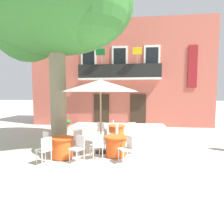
{
  "coord_description": "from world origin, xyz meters",
  "views": [
    {
      "loc": [
        0.17,
        -8.92,
        2.31
      ],
      "look_at": [
        -1.12,
        2.0,
        1.3
      ],
      "focal_mm": 31.57,
      "sensor_mm": 36.0,
      "label": 1
    }
  ],
  "objects_px": {
    "cafe_chair_near_tree_2": "(133,140)",
    "cafe_chair_front_2": "(79,140)",
    "cafe_chair_near_tree_1": "(127,147)",
    "cafe_umbrella": "(101,86)",
    "cafe_chair_middle_2": "(132,130)",
    "cafe_table_middle": "(116,133)",
    "cafe_chair_near_tree_3": "(108,138)",
    "cafe_chair_front_3": "(49,141)",
    "ground_planter_left": "(67,123)",
    "cafe_table_front": "(62,148)",
    "cafe_chair_middle_0": "(102,129)",
    "cafe_chair_front_0": "(45,149)",
    "cafe_chair_middle_1": "(115,133)",
    "cafe_chair_front_1": "(78,147)",
    "cafe_table_near_tree": "(116,146)",
    "plane_tree": "(54,11)",
    "cafe_chair_near_tree_0": "(97,145)",
    "cafe_chair_middle_3": "(115,127)"
  },
  "relations": [
    {
      "from": "cafe_table_near_tree",
      "to": "cafe_table_middle",
      "type": "height_order",
      "value": "same"
    },
    {
      "from": "cafe_chair_middle_0",
      "to": "cafe_chair_front_1",
      "type": "xyz_separation_m",
      "value": [
        -0.25,
        -3.31,
        0.0
      ]
    },
    {
      "from": "cafe_chair_front_0",
      "to": "cafe_chair_near_tree_2",
      "type": "bearing_deg",
      "value": 28.42
    },
    {
      "from": "cafe_chair_middle_2",
      "to": "ground_planter_left",
      "type": "distance_m",
      "value": 5.33
    },
    {
      "from": "cafe_chair_near_tree_2",
      "to": "cafe_chair_front_2",
      "type": "xyz_separation_m",
      "value": [
        -2.05,
        -0.27,
        0.0
      ]
    },
    {
      "from": "cafe_chair_near_tree_3",
      "to": "cafe_chair_near_tree_2",
      "type": "bearing_deg",
      "value": -12.33
    },
    {
      "from": "cafe_chair_near_tree_1",
      "to": "cafe_chair_front_1",
      "type": "height_order",
      "value": "same"
    },
    {
      "from": "cafe_chair_near_tree_3",
      "to": "cafe_table_middle",
      "type": "height_order",
      "value": "cafe_chair_near_tree_3"
    },
    {
      "from": "plane_tree",
      "to": "cafe_chair_near_tree_0",
      "type": "height_order",
      "value": "plane_tree"
    },
    {
      "from": "cafe_table_front",
      "to": "cafe_chair_front_3",
      "type": "bearing_deg",
      "value": 152.31
    },
    {
      "from": "cafe_umbrella",
      "to": "cafe_table_near_tree",
      "type": "bearing_deg",
      "value": -30.81
    },
    {
      "from": "cafe_table_front",
      "to": "cafe_chair_front_1",
      "type": "distance_m",
      "value": 0.77
    },
    {
      "from": "cafe_umbrella",
      "to": "ground_planter_left",
      "type": "xyz_separation_m",
      "value": [
        -3.19,
        5.19,
        -2.28
      ]
    },
    {
      "from": "cafe_chair_middle_1",
      "to": "cafe_umbrella",
      "type": "height_order",
      "value": "cafe_umbrella"
    },
    {
      "from": "cafe_chair_near_tree_1",
      "to": "cafe_chair_middle_1",
      "type": "xyz_separation_m",
      "value": [
        -0.67,
        2.33,
        0.0
      ]
    },
    {
      "from": "cafe_table_middle",
      "to": "cafe_chair_front_2",
      "type": "distance_m",
      "value": 2.62
    },
    {
      "from": "cafe_chair_near_tree_3",
      "to": "cafe_table_front",
      "type": "distance_m",
      "value": 1.87
    },
    {
      "from": "cafe_chair_middle_1",
      "to": "ground_planter_left",
      "type": "distance_m",
      "value": 5.26
    },
    {
      "from": "cafe_table_near_tree",
      "to": "cafe_chair_front_2",
      "type": "xyz_separation_m",
      "value": [
        -1.43,
        0.17,
        0.14
      ]
    },
    {
      "from": "plane_tree",
      "to": "cafe_chair_middle_2",
      "type": "distance_m",
      "value": 6.3
    },
    {
      "from": "cafe_chair_front_3",
      "to": "cafe_chair_middle_0",
      "type": "bearing_deg",
      "value": 58.82
    },
    {
      "from": "plane_tree",
      "to": "cafe_chair_middle_1",
      "type": "distance_m",
      "value": 5.81
    },
    {
      "from": "cafe_chair_front_2",
      "to": "cafe_table_middle",
      "type": "bearing_deg",
      "value": 62.23
    },
    {
      "from": "cafe_chair_near_tree_1",
      "to": "cafe_chair_middle_3",
      "type": "xyz_separation_m",
      "value": [
        -0.79,
        3.83,
        0.0
      ]
    },
    {
      "from": "cafe_chair_front_2",
      "to": "ground_planter_left",
      "type": "bearing_deg",
      "value": 113.84
    },
    {
      "from": "cafe_chair_middle_3",
      "to": "cafe_umbrella",
      "type": "distance_m",
      "value": 3.54
    },
    {
      "from": "cafe_table_near_tree",
      "to": "cafe_chair_near_tree_0",
      "type": "relative_size",
      "value": 0.95
    },
    {
      "from": "cafe_chair_middle_1",
      "to": "cafe_chair_middle_3",
      "type": "distance_m",
      "value": 1.5
    },
    {
      "from": "cafe_chair_front_3",
      "to": "cafe_chair_middle_2",
      "type": "bearing_deg",
      "value": 39.66
    },
    {
      "from": "cafe_table_front",
      "to": "cafe_chair_near_tree_3",
      "type": "bearing_deg",
      "value": 35.33
    },
    {
      "from": "cafe_chair_front_0",
      "to": "cafe_chair_front_1",
      "type": "distance_m",
      "value": 1.08
    },
    {
      "from": "cafe_chair_front_2",
      "to": "cafe_chair_front_3",
      "type": "relative_size",
      "value": 1.0
    },
    {
      "from": "ground_planter_left",
      "to": "cafe_chair_middle_0",
      "type": "bearing_deg",
      "value": -46.35
    },
    {
      "from": "cafe_chair_near_tree_3",
      "to": "cafe_chair_middle_3",
      "type": "distance_m",
      "value": 2.57
    },
    {
      "from": "cafe_chair_near_tree_2",
      "to": "cafe_chair_front_0",
      "type": "height_order",
      "value": "same"
    },
    {
      "from": "cafe_chair_middle_1",
      "to": "cafe_chair_front_2",
      "type": "xyz_separation_m",
      "value": [
        -1.21,
        -1.56,
        0.0
      ]
    },
    {
      "from": "cafe_chair_middle_2",
      "to": "cafe_table_middle",
      "type": "bearing_deg",
      "value": -178.56
    },
    {
      "from": "cafe_chair_near_tree_3",
      "to": "cafe_chair_near_tree_1",
      "type": "bearing_deg",
      "value": -56.63
    },
    {
      "from": "cafe_chair_near_tree_2",
      "to": "cafe_chair_middle_3",
      "type": "xyz_separation_m",
      "value": [
        -0.96,
        2.79,
        0.0
      ]
    },
    {
      "from": "cafe_chair_near_tree_1",
      "to": "cafe_table_middle",
      "type": "xyz_separation_m",
      "value": [
        -0.66,
        3.09,
        -0.14
      ]
    },
    {
      "from": "cafe_table_near_tree",
      "to": "cafe_chair_near_tree_2",
      "type": "relative_size",
      "value": 0.95
    },
    {
      "from": "cafe_chair_near_tree_1",
      "to": "cafe_umbrella",
      "type": "distance_m",
      "value": 2.54
    },
    {
      "from": "cafe_chair_near_tree_2",
      "to": "cafe_chair_middle_1",
      "type": "distance_m",
      "value": 1.54
    },
    {
      "from": "plane_tree",
      "to": "cafe_chair_front_1",
      "type": "relative_size",
      "value": 8.61
    },
    {
      "from": "cafe_chair_near_tree_3",
      "to": "cafe_chair_front_2",
      "type": "xyz_separation_m",
      "value": [
        -1.05,
        -0.48,
        0.0
      ]
    },
    {
      "from": "cafe_table_near_tree",
      "to": "cafe_chair_near_tree_3",
      "type": "xyz_separation_m",
      "value": [
        -0.38,
        0.65,
        0.14
      ]
    },
    {
      "from": "cafe_table_front",
      "to": "cafe_chair_front_0",
      "type": "relative_size",
      "value": 0.95
    },
    {
      "from": "cafe_chair_near_tree_3",
      "to": "cafe_chair_front_3",
      "type": "bearing_deg",
      "value": -161.62
    },
    {
      "from": "cafe_chair_middle_3",
      "to": "cafe_chair_front_2",
      "type": "xyz_separation_m",
      "value": [
        -1.09,
        -3.06,
        0.0
      ]
    },
    {
      "from": "cafe_chair_near_tree_3",
      "to": "cafe_chair_front_1",
      "type": "bearing_deg",
      "value": -120.96
    }
  ]
}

